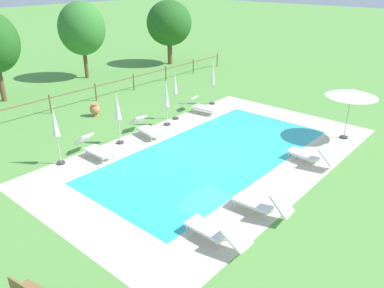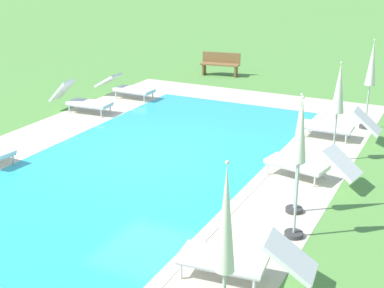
{
  "view_description": "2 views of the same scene",
  "coord_description": "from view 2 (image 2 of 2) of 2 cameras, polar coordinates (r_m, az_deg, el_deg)",
  "views": [
    {
      "loc": [
        -11.53,
        -8.74,
        6.99
      ],
      "look_at": [
        -0.79,
        0.5,
        0.6
      ],
      "focal_mm": 35.65,
      "sensor_mm": 36.0,
      "label": 1
    },
    {
      "loc": [
        10.26,
        6.24,
        4.61
      ],
      "look_at": [
        0.75,
        1.49,
        0.84
      ],
      "focal_mm": 51.25,
      "sensor_mm": 36.0,
      "label": 2
    }
  ],
  "objects": [
    {
      "name": "sun_lounger_south_near_corner",
      "position": [
        14.48,
        14.97,
        1.87
      ],
      "size": [
        0.61,
        1.98,
        0.87
      ],
      "color": "white",
      "rests_on": "ground"
    },
    {
      "name": "wooden_bench_lawn_side",
      "position": [
        21.44,
        2.98,
        8.38
      ],
      "size": [
        0.69,
        1.55,
        0.87
      ],
      "color": "olive",
      "rests_on": "ground"
    },
    {
      "name": "sun_lounger_north_near_steps",
      "position": [
        11.75,
        12.12,
        -2.05
      ],
      "size": [
        0.97,
        2.08,
        0.84
      ],
      "color": "white",
      "rests_on": "ground"
    },
    {
      "name": "patio_umbrella_closed_row_centre",
      "position": [
        12.68,
        15.0,
        4.93
      ],
      "size": [
        0.32,
        0.32,
        2.31
      ],
      "color": "#383838",
      "rests_on": "ground"
    },
    {
      "name": "pool_coping_rim",
      "position": [
        12.86,
        -4.44,
        -1.48
      ],
      "size": [
        11.4,
        5.66,
        0.01
      ],
      "color": "beige",
      "rests_on": "ground"
    },
    {
      "name": "swimming_pool_water",
      "position": [
        12.86,
        -4.44,
        -1.49
      ],
      "size": [
        10.92,
        5.18,
        0.01
      ],
      "primitive_type": "cube",
      "color": "#2DB7C6",
      "rests_on": "ground"
    },
    {
      "name": "sun_lounger_north_mid",
      "position": [
        16.71,
        -11.43,
        4.52
      ],
      "size": [
        0.73,
        1.94,
        0.94
      ],
      "color": "white",
      "rests_on": "ground"
    },
    {
      "name": "patio_umbrella_closed_row_mid_west",
      "position": [
        9.92,
        11.06,
        0.51
      ],
      "size": [
        0.32,
        0.32,
        2.27
      ],
      "color": "#383838",
      "rests_on": "ground"
    },
    {
      "name": "sun_lounger_north_far",
      "position": [
        8.16,
        5.17,
        -11.84
      ],
      "size": [
        0.81,
        2.06,
        0.82
      ],
      "color": "white",
      "rests_on": "ground"
    },
    {
      "name": "pool_deck_paving",
      "position": [
        12.86,
        -4.44,
        -1.5
      ],
      "size": [
        14.42,
        8.69,
        0.01
      ],
      "primitive_type": "cube",
      "color": "beige",
      "rests_on": "ground"
    },
    {
      "name": "ground_plane",
      "position": [
        12.86,
        -4.44,
        -1.51
      ],
      "size": [
        160.0,
        160.0,
        0.0
      ],
      "primitive_type": "plane",
      "color": "#599342"
    },
    {
      "name": "sun_lounger_south_mid",
      "position": [
        18.17,
        -6.85,
        5.89
      ],
      "size": [
        0.64,
        2.06,
        0.77
      ],
      "color": "white",
      "rests_on": "ground"
    },
    {
      "name": "patio_umbrella_closed_row_east",
      "position": [
        6.16,
        3.51,
        -9.7
      ],
      "size": [
        0.32,
        0.32,
        2.53
      ],
      "color": "#383838",
      "rests_on": "ground"
    },
    {
      "name": "patio_umbrella_closed_row_west",
      "position": [
        8.97,
        11.15,
        -0.41
      ],
      "size": [
        0.32,
        0.32,
        2.47
      ],
      "color": "#383838",
      "rests_on": "ground"
    },
    {
      "name": "patio_umbrella_closed_row_mid_east",
      "position": [
        15.36,
        18.16,
        7.36
      ],
      "size": [
        0.32,
        0.32,
        2.43
      ],
      "color": "#383838",
      "rests_on": "ground"
    }
  ]
}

